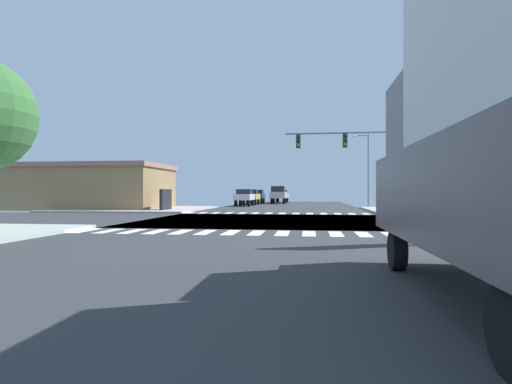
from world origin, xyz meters
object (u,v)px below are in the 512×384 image
(sedan_queued_4, at_px, (282,195))
(sedan_outer_6, at_px, (257,195))
(bank_building, at_px, (86,187))
(street_lamp, at_px, (366,163))
(pickup_leading_1, at_px, (278,194))
(sedan_farside_2, at_px, (251,196))
(traffic_signal_mast, at_px, (350,149))
(sedan_trailing_5, at_px, (245,196))

(sedan_queued_4, relative_size, sedan_outer_6, 1.00)
(bank_building, bearing_deg, street_lamp, 19.73)
(pickup_leading_1, bearing_deg, sedan_queued_4, -90.00)
(sedan_farside_2, bearing_deg, traffic_signal_mast, 116.18)
(traffic_signal_mast, bearing_deg, pickup_leading_1, 105.52)
(pickup_leading_1, height_order, sedan_trailing_5, pickup_leading_1)
(sedan_farside_2, distance_m, sedan_trailing_5, 5.21)
(street_lamp, bearing_deg, sedan_outer_6, 137.04)
(sedan_trailing_5, bearing_deg, sedan_farside_2, -90.00)
(bank_building, bearing_deg, sedan_farside_2, 49.91)
(traffic_signal_mast, relative_size, sedan_outer_6, 1.82)
(sedan_farside_2, xyz_separation_m, sedan_outer_6, (0.00, 6.13, 0.00))
(street_lamp, height_order, sedan_outer_6, street_lamp)
(sedan_farside_2, bearing_deg, bank_building, 49.91)
(traffic_signal_mast, height_order, sedan_trailing_5, traffic_signal_mast)
(traffic_signal_mast, xyz_separation_m, bank_building, (-23.11, 5.19, -2.59))
(pickup_leading_1, xyz_separation_m, sedan_outer_6, (-3.00, 1.05, -0.17))
(sedan_queued_4, bearing_deg, street_lamp, 118.55)
(traffic_signal_mast, relative_size, sedan_queued_4, 1.82)
(sedan_farside_2, relative_size, sedan_outer_6, 1.00)
(sedan_outer_6, bearing_deg, traffic_signal_mast, 110.75)
(bank_building, distance_m, sedan_trailing_5, 16.54)
(street_lamp, bearing_deg, sedan_farside_2, 155.14)
(street_lamp, distance_m, sedan_queued_4, 21.41)
(street_lamp, distance_m, sedan_trailing_5, 13.58)
(traffic_signal_mast, xyz_separation_m, pickup_leading_1, (-7.13, 25.69, -3.34))
(sedan_trailing_5, bearing_deg, sedan_outer_6, -90.00)
(sedan_trailing_5, relative_size, sedan_outer_6, 1.00)
(street_lamp, bearing_deg, pickup_leading_1, 132.18)
(bank_building, xyz_separation_m, sedan_trailing_5, (12.98, 10.21, -0.92))
(bank_building, relative_size, pickup_leading_1, 3.15)
(pickup_leading_1, xyz_separation_m, sedan_trailing_5, (-3.00, -10.29, -0.17))
(pickup_leading_1, bearing_deg, sedan_farside_2, 59.41)
(street_lamp, xyz_separation_m, sedan_queued_4, (-10.10, 18.56, -3.48))
(pickup_leading_1, relative_size, sedan_outer_6, 1.19)
(sedan_queued_4, relative_size, sedan_trailing_5, 1.00)
(traffic_signal_mast, distance_m, sedan_queued_4, 34.05)
(sedan_farside_2, relative_size, sedan_trailing_5, 1.00)
(sedan_queued_4, bearing_deg, bank_building, 60.21)
(sedan_outer_6, bearing_deg, sedan_farside_2, 90.00)
(sedan_trailing_5, bearing_deg, traffic_signal_mast, 123.34)
(sedan_trailing_5, height_order, sedan_outer_6, same)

